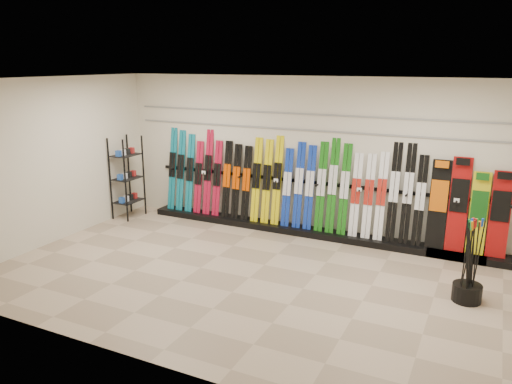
% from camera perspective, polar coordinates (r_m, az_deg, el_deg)
% --- Properties ---
extents(floor, '(8.00, 8.00, 0.00)m').
position_cam_1_polar(floor, '(7.86, -0.77, -9.77)').
color(floor, gray).
rests_on(floor, ground).
extents(back_wall, '(8.00, 0.00, 8.00)m').
position_cam_1_polar(back_wall, '(9.62, 5.90, 4.11)').
color(back_wall, beige).
rests_on(back_wall, floor).
extents(left_wall, '(0.00, 5.00, 5.00)m').
position_cam_1_polar(left_wall, '(9.80, -22.26, 3.28)').
color(left_wall, beige).
rests_on(left_wall, floor).
extents(ceiling, '(8.00, 8.00, 0.00)m').
position_cam_1_polar(ceiling, '(7.16, -0.85, 12.65)').
color(ceiling, silver).
rests_on(ceiling, back_wall).
extents(ski_rack_base, '(8.00, 0.40, 0.12)m').
position_cam_1_polar(ski_rack_base, '(9.71, 6.48, -4.60)').
color(ski_rack_base, black).
rests_on(ski_rack_base, floor).
extents(skis, '(5.37, 0.30, 1.81)m').
position_cam_1_polar(skis, '(9.76, 3.09, 0.98)').
color(skis, '#0E7085').
rests_on(skis, ski_rack_base).
extents(snowboards, '(1.27, 0.25, 1.60)m').
position_cam_1_polar(snowboards, '(9.07, 22.99, -1.78)').
color(snowboards, black).
rests_on(snowboards, ski_rack_base).
extents(accessory_rack, '(0.40, 0.60, 1.74)m').
position_cam_1_polar(accessory_rack, '(10.94, -14.50, 1.63)').
color(accessory_rack, black).
rests_on(accessory_rack, floor).
extents(pole_bin, '(0.40, 0.40, 0.25)m').
position_cam_1_polar(pole_bin, '(7.70, 22.95, -10.55)').
color(pole_bin, black).
rests_on(pole_bin, floor).
extents(ski_poles, '(0.24, 0.36, 1.18)m').
position_cam_1_polar(ski_poles, '(7.50, 23.28, -7.21)').
color(ski_poles, black).
rests_on(ski_poles, pole_bin).
extents(slatwall_rail_0, '(7.60, 0.02, 0.03)m').
position_cam_1_polar(slatwall_rail_0, '(9.52, 5.93, 7.05)').
color(slatwall_rail_0, gray).
rests_on(slatwall_rail_0, back_wall).
extents(slatwall_rail_1, '(7.60, 0.02, 0.03)m').
position_cam_1_polar(slatwall_rail_1, '(9.48, 5.98, 8.84)').
color(slatwall_rail_1, gray).
rests_on(slatwall_rail_1, back_wall).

